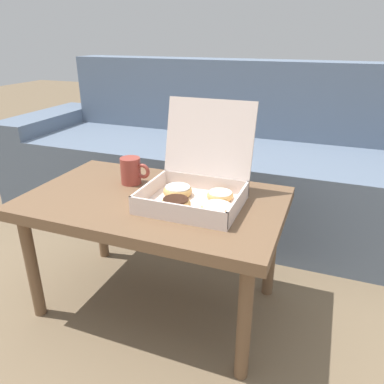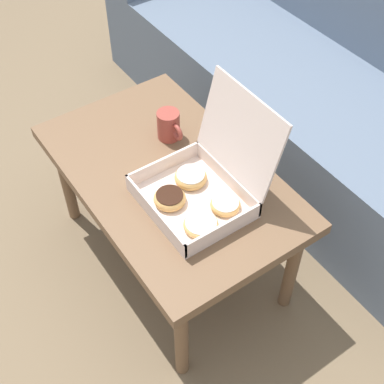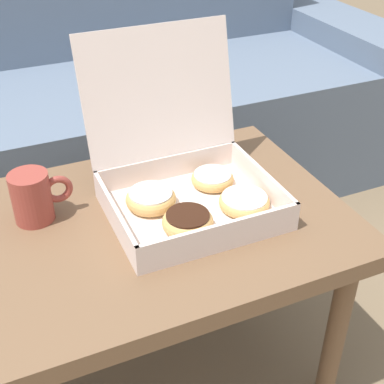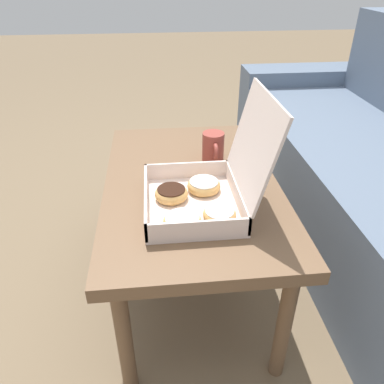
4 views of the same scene
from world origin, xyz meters
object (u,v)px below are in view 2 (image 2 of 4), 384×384
(couch, at_px, (349,113))
(coffee_mug, at_px, (168,126))
(pastry_box, at_px, (202,186))
(coffee_table, at_px, (169,183))

(couch, relative_size, coffee_mug, 21.21)
(pastry_box, relative_size, coffee_mug, 2.83)
(coffee_table, relative_size, pastry_box, 2.68)
(pastry_box, bearing_deg, couch, 100.33)
(pastry_box, xyz_separation_m, coffee_mug, (-0.30, 0.07, -0.00))
(couch, bearing_deg, coffee_table, -90.00)
(couch, relative_size, coffee_table, 2.79)
(coffee_mug, bearing_deg, coffee_table, -32.97)
(coffee_table, xyz_separation_m, coffee_mug, (-0.14, 0.09, 0.10))
(coffee_table, bearing_deg, coffee_mug, 147.03)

